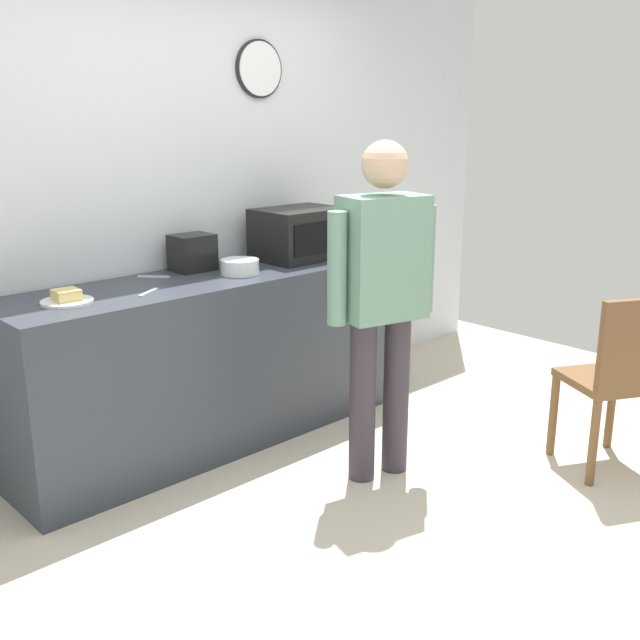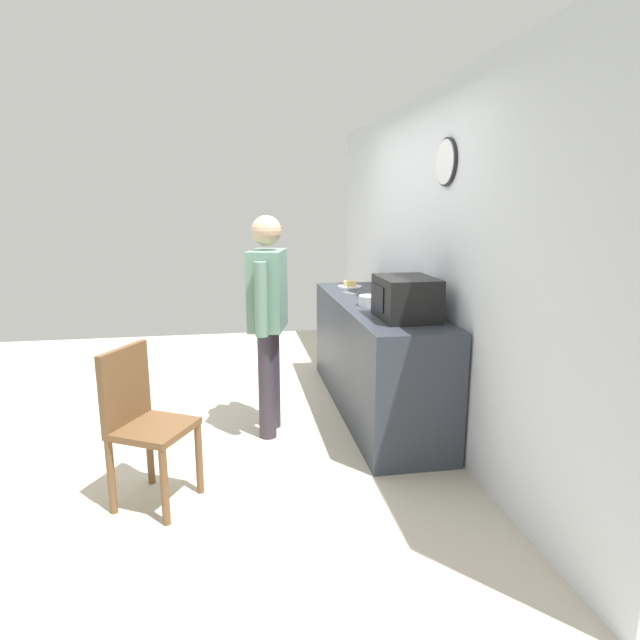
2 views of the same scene
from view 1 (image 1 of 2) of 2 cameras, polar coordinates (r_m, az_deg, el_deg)
The scene contains 11 objects.
ground_plane at distance 3.51m, azimuth 4.53°, elevation -14.92°, with size 6.00×6.00×0.00m, color beige.
back_wall at distance 4.28m, azimuth -11.32°, elevation 8.94°, with size 5.40×0.13×2.60m.
kitchen_counter at distance 4.14m, azimuth -8.03°, elevation -2.96°, with size 2.33×0.62×0.94m, color #333842.
microwave at distance 4.43m, azimuth -1.60°, elevation 6.65°, with size 0.50×0.39×0.30m.
sandwich_plate at distance 3.59m, azimuth -18.90°, elevation 1.55°, with size 0.24×0.24×0.07m.
salad_bowl at distance 4.03m, azimuth -6.18°, elevation 4.09°, with size 0.21×0.21×0.08m, color white.
toaster at distance 4.16m, azimuth -9.78°, elevation 5.13°, with size 0.22×0.18×0.20m, color black.
fork_utensil at distance 3.68m, azimuth -13.05°, elevation 2.09°, with size 0.17×0.02×0.01m, color silver.
spoon_utensil at distance 4.04m, azimuth -12.66°, elevation 3.28°, with size 0.17×0.02×0.01m, color silver.
person_standing at distance 3.56m, azimuth 4.79°, elevation 2.44°, with size 0.57×0.33×1.66m.
wooden_chair at distance 3.98m, azimuth 21.96°, elevation -3.97°, with size 0.54×0.54×0.94m.
Camera 1 is at (-2.26, -2.00, 1.78)m, focal length 41.61 mm.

